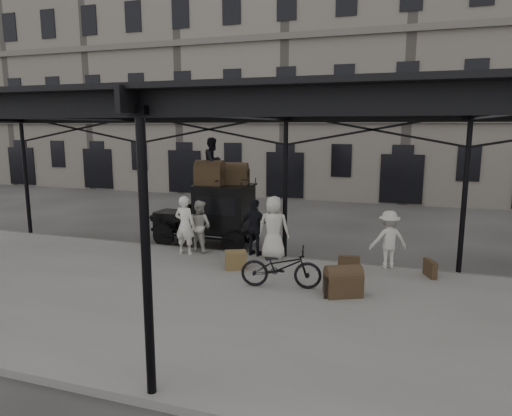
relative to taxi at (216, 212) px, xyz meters
The scene contains 18 objects.
ground 4.27m from the taxi, 47.64° to the right, with size 120.00×120.00×0.00m, color #383533.
platform 5.85m from the taxi, 61.22° to the right, with size 28.00×8.00×0.15m, color slate.
canopy 6.46m from the taxi, 59.82° to the right, with size 22.50×9.00×4.74m.
building_frontage 16.29m from the taxi, 79.54° to the left, with size 64.00×8.00×14.00m, color slate.
taxi is the anchor object (origin of this frame).
porter_left 1.80m from the taxi, 99.19° to the right, with size 0.68×0.45×1.87m, color silver.
porter_midleft 1.33m from the taxi, 89.86° to the right, with size 0.81×0.63×1.67m, color beige.
porter_centre 2.84m from the taxi, 28.51° to the right, with size 0.94×0.61×1.93m, color beige.
porter_official 2.24m from the taxi, 33.39° to the right, with size 1.04×0.43×1.78m, color black.
porter_right 5.99m from the taxi, 11.85° to the right, with size 1.07×0.62×1.66m, color beige.
bicycle 5.10m from the taxi, 47.90° to the right, with size 0.70×2.02×1.06m, color black.
porter_roof 1.78m from the taxi, 107.50° to the right, with size 0.77×0.60×1.59m, color black.
steamer_trunk_roof_near 1.35m from the taxi, 108.07° to the right, with size 0.96×0.59×0.71m, color #3E321D, non-canonical shape.
steamer_trunk_roof_far 1.47m from the taxi, 16.81° to the left, with size 0.85×0.52×0.63m, color #3E321D, non-canonical shape.
steamer_trunk_platform 6.32m from the taxi, 37.79° to the right, with size 0.85×0.52×0.63m, color #3E321D, non-canonical shape.
wicker_hamper 3.31m from the taxi, 56.64° to the right, with size 0.60×0.45×0.50m, color olive.
suitcase_upright 7.24m from the taxi, 13.52° to the right, with size 0.15×0.60×0.45m, color #3E321D.
suitcase_flat 5.23m from the taxi, 20.21° to the right, with size 0.60×0.15×0.40m, color #3E321D.
Camera 1 is at (3.52, -11.31, 4.13)m, focal length 32.00 mm.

